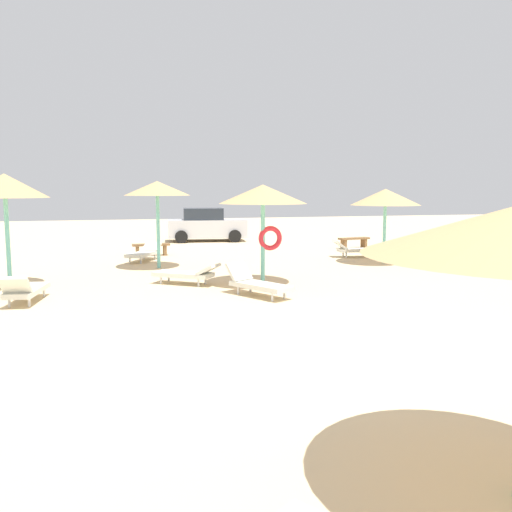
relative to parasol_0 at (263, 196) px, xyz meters
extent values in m
plane|color=beige|center=(-0.99, -5.91, -2.52)|extent=(80.00, 80.00, 0.00)
cylinder|color=#6BC6BC|center=(0.00, 0.00, -1.32)|extent=(0.12, 0.12, 2.39)
cone|color=tan|center=(0.00, 0.00, 0.04)|extent=(2.48, 2.48, 0.53)
torus|color=red|center=(0.22, 0.00, -1.21)|extent=(0.71, 0.18, 0.70)
cylinder|color=#6BC6BC|center=(-6.89, 1.43, -1.24)|extent=(0.12, 0.12, 2.56)
cone|color=tan|center=(-6.89, 1.43, 0.27)|extent=(2.31, 2.31, 0.65)
cylinder|color=#6BC6BC|center=(-2.58, 4.01, -1.23)|extent=(0.12, 0.12, 2.58)
cone|color=tan|center=(-2.58, 4.01, 0.21)|extent=(2.23, 2.23, 0.48)
cylinder|color=#6BC6BC|center=(5.50, 3.09, -1.41)|extent=(0.12, 0.12, 2.22)
cone|color=tan|center=(5.50, 3.09, -0.11)|extent=(2.52, 2.52, 0.59)
cube|color=silver|center=(-0.53, -1.69, -2.24)|extent=(1.40, 1.79, 0.12)
cube|color=silver|center=(-0.93, -0.99, -1.96)|extent=(0.76, 0.67, 0.48)
cylinder|color=silver|center=(-1.02, -1.28, -2.41)|extent=(0.06, 0.06, 0.22)
cylinder|color=silver|center=(-0.64, -1.06, -2.41)|extent=(0.06, 0.06, 0.22)
cylinder|color=silver|center=(-0.43, -2.32, -2.41)|extent=(0.06, 0.06, 0.22)
cylinder|color=silver|center=(-0.04, -2.10, -2.41)|extent=(0.06, 0.06, 0.22)
cube|color=silver|center=(-6.14, -0.79, -2.24)|extent=(0.90, 1.78, 0.12)
cube|color=silver|center=(-6.26, -1.58, -1.98)|extent=(0.70, 0.52, 0.46)
cylinder|color=silver|center=(-6.01, -1.41, -2.41)|extent=(0.06, 0.06, 0.22)
cylinder|color=silver|center=(-6.45, -1.35, -2.41)|extent=(0.06, 0.06, 0.22)
cylinder|color=silver|center=(-5.83, -0.23, -2.41)|extent=(0.06, 0.06, 0.22)
cylinder|color=silver|center=(-6.26, -0.16, -2.41)|extent=(0.06, 0.06, 0.22)
cube|color=silver|center=(-3.03, 5.87, -2.24)|extent=(1.39, 1.80, 0.12)
cube|color=silver|center=(-2.64, 6.56, -2.05)|extent=(0.81, 0.77, 0.33)
cylinder|color=silver|center=(-2.93, 6.50, -2.41)|extent=(0.06, 0.06, 0.22)
cylinder|color=silver|center=(-2.54, 6.28, -2.41)|extent=(0.06, 0.06, 0.22)
cylinder|color=silver|center=(-3.52, 5.45, -2.41)|extent=(0.06, 0.06, 0.22)
cylinder|color=silver|center=(-3.13, 5.24, -2.41)|extent=(0.06, 0.06, 0.22)
cube|color=silver|center=(5.41, 4.92, -2.24)|extent=(1.78, 0.89, 0.12)
cube|color=silver|center=(4.62, 5.04, -2.02)|extent=(0.59, 0.71, 0.38)
cylinder|color=silver|center=(4.79, 4.79, -2.41)|extent=(0.06, 0.06, 0.22)
cylinder|color=silver|center=(4.85, 5.23, -2.41)|extent=(0.06, 0.06, 0.22)
cylinder|color=silver|center=(5.97, 4.62, -2.41)|extent=(0.06, 0.06, 0.22)
cylinder|color=silver|center=(6.04, 5.05, -2.41)|extent=(0.06, 0.06, 0.22)
cube|color=silver|center=(-2.19, 0.64, -2.24)|extent=(1.75, 1.52, 0.12)
cube|color=silver|center=(-1.54, 0.17, -2.05)|extent=(0.80, 0.83, 0.32)
cylinder|color=silver|center=(-1.58, 0.46, -2.41)|extent=(0.06, 0.06, 0.22)
cylinder|color=silver|center=(-1.83, 0.11, -2.41)|extent=(0.06, 0.06, 0.22)
cylinder|color=silver|center=(-2.55, 1.17, -2.41)|extent=(0.06, 0.06, 0.22)
cylinder|color=silver|center=(-2.81, 0.81, -2.41)|extent=(0.06, 0.06, 0.22)
cube|color=brown|center=(6.58, 7.87, -2.07)|extent=(1.54, 0.63, 0.08)
cube|color=brown|center=(6.03, 7.78, -2.31)|extent=(0.17, 0.37, 0.41)
cube|color=brown|center=(7.12, 7.95, -2.31)|extent=(0.17, 0.37, 0.41)
cube|color=brown|center=(-2.59, 7.51, -2.07)|extent=(1.51, 0.44, 0.08)
cube|color=brown|center=(-3.14, 7.49, -2.31)|extent=(0.13, 0.36, 0.41)
cube|color=brown|center=(-2.04, 7.52, -2.31)|extent=(0.13, 0.36, 0.41)
cube|color=silver|center=(0.68, 12.97, -1.85)|extent=(4.16, 2.12, 0.90)
cube|color=#262D38|center=(0.48, 12.99, -1.10)|extent=(2.16, 1.77, 0.60)
cylinder|color=black|center=(2.11, 13.70, -2.20)|extent=(0.66, 0.29, 0.64)
cylinder|color=black|center=(1.92, 11.95, -2.20)|extent=(0.66, 0.29, 0.64)
cylinder|color=black|center=(-0.57, 13.99, -2.20)|extent=(0.66, 0.29, 0.64)
cylinder|color=black|center=(-0.76, 12.24, -2.20)|extent=(0.66, 0.29, 0.64)
camera|label=1|loc=(-4.12, -14.44, 0.19)|focal=37.50mm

